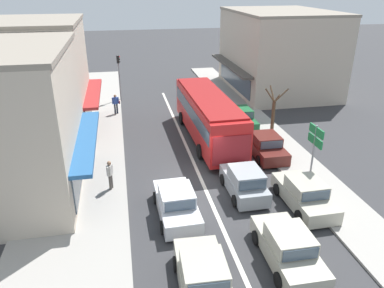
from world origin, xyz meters
name	(u,v)px	position (x,y,z in m)	size (l,w,h in m)	color
ground_plane	(201,179)	(0.00, 0.00, 0.00)	(140.00, 140.00, 0.00)	#353538
lane_centre_line	(188,150)	(0.00, 4.00, 0.00)	(0.20, 28.00, 0.01)	silver
sidewalk_left	(85,146)	(-6.80, 6.00, 0.07)	(5.20, 44.00, 0.14)	#A39E96
kerb_right	(265,132)	(6.20, 6.00, 0.06)	(2.80, 44.00, 0.12)	#A39E96
shopfront_mid_block	(33,78)	(-10.18, 9.64, 3.99)	(8.21, 8.39, 7.99)	beige
building_right_far	(278,52)	(11.48, 17.05, 3.88)	(9.85, 12.09, 7.77)	beige
city_bus	(208,114)	(1.71, 5.68, 1.88)	(2.91, 10.91, 3.23)	red
sedan_behind_bus_mid	(288,248)	(1.95, -7.26, 0.66)	(1.94, 4.22, 1.47)	#B7B29E
sedan_queue_far_back	(177,204)	(-1.91, -3.23, 0.66)	(1.97, 4.24, 1.47)	silver
hatchback_queue_gap_filler	(244,182)	(1.89, -1.97, 0.71)	(1.84, 3.71, 1.54)	#9EA3A8
sedan_adjacent_lane_trail	(204,279)	(-1.71, -8.23, 0.66)	(2.04, 4.27, 1.47)	#B7B29E
parked_sedan_kerb_front	(304,194)	(4.46, -3.62, 0.66)	(1.95, 4.23, 1.47)	#B7B29E
parked_sedan_kerb_second	(265,146)	(4.71, 2.35, 0.66)	(1.92, 4.21, 1.47)	#561E19
parked_sedan_kerb_third	(240,118)	(4.71, 7.70, 0.66)	(1.93, 4.21, 1.47)	#1E6638
traffic_light_downstreet	(119,70)	(-4.16, 16.24, 2.85)	(0.32, 0.24, 4.20)	gray
directional_road_sign	(315,142)	(5.63, -1.92, 2.70)	(0.10, 1.40, 3.60)	gray
street_tree_right	(273,114)	(6.30, 5.13, 1.75)	(1.75, 1.71, 3.67)	brown
pedestrian_with_handbag_near	(116,103)	(-4.60, 12.15, 1.07)	(0.65, 0.36, 1.63)	#232838
pedestrian_browsing_midblock	(110,173)	(-5.00, -0.28, 1.07)	(0.34, 0.54, 1.63)	#4C4742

